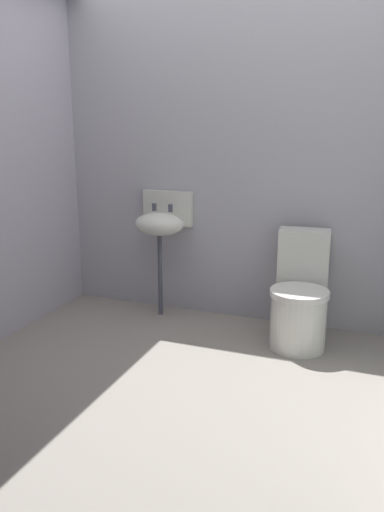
{
  "coord_description": "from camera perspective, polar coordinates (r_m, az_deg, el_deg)",
  "views": [
    {
      "loc": [
        1.13,
        -2.67,
        1.52
      ],
      "look_at": [
        0.0,
        0.28,
        0.7
      ],
      "focal_mm": 36.25,
      "sensor_mm": 36.0,
      "label": 1
    }
  ],
  "objects": [
    {
      "name": "ground_plane",
      "position": [
        3.29,
        -1.82,
        -13.75
      ],
      "size": [
        3.18,
        2.66,
        0.08
      ],
      "primitive_type": "cube",
      "color": "gray"
    },
    {
      "name": "sink",
      "position": [
        4.07,
        -3.46,
        3.69
      ],
      "size": [
        0.42,
        0.35,
        0.99
      ],
      "color": "#464758",
      "rests_on": "ground"
    },
    {
      "name": "toilet_near_wall",
      "position": [
        3.69,
        11.81,
        -4.74
      ],
      "size": [
        0.44,
        0.63,
        0.78
      ],
      "rotation": [
        0.0,
        0.0,
        3.24
      ],
      "color": "silver",
      "rests_on": "ground"
    },
    {
      "name": "wall_back",
      "position": [
        4.02,
        4.67,
        10.5
      ],
      "size": [
        3.18,
        0.1,
        2.48
      ],
      "primitive_type": "cube",
      "color": "#ABA9B2",
      "rests_on": "ground"
    }
  ]
}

